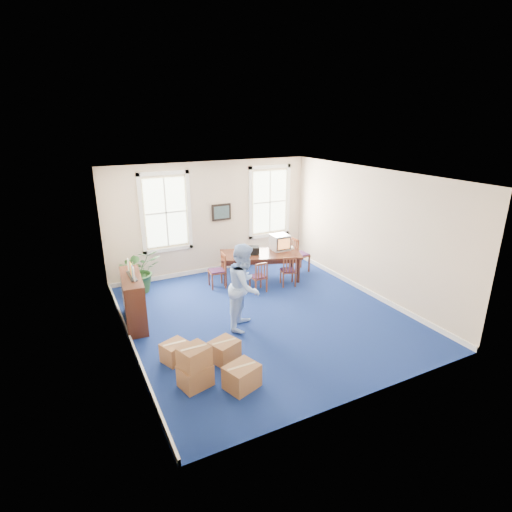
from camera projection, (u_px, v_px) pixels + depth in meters
name	position (u px, v px, depth m)	size (l,w,h in m)	color
floor	(264.00, 315.00, 9.22)	(6.50, 6.50, 0.00)	navy
ceiling	(265.00, 176.00, 8.17)	(6.50, 6.50, 0.00)	white
wall_back	(211.00, 218.00, 11.44)	(6.50, 6.50, 0.00)	beige
wall_front	(366.00, 310.00, 5.96)	(6.50, 6.50, 0.00)	beige
wall_left	(122.00, 272.00, 7.42)	(6.50, 6.50, 0.00)	beige
wall_right	(370.00, 233.00, 9.98)	(6.50, 6.50, 0.00)	beige
baseboard_back	(213.00, 268.00, 11.92)	(6.00, 0.04, 0.12)	white
baseboard_left	(132.00, 344.00, 7.93)	(0.04, 6.50, 0.12)	white
baseboard_right	(364.00, 289.00, 10.47)	(0.04, 6.50, 0.12)	white
window_left	(166.00, 213.00, 10.77)	(1.40, 0.12, 2.20)	white
window_right	(270.00, 202.00, 12.13)	(1.40, 0.12, 2.20)	white
wall_picture	(221.00, 212.00, 11.47)	(0.58, 0.06, 0.48)	black
conference_table	(260.00, 266.00, 11.22)	(2.21, 1.01, 0.75)	#431F13
crt_tv	(280.00, 242.00, 11.35)	(0.48, 0.52, 0.44)	#B7B7BC
game_console	(290.00, 247.00, 11.49)	(0.18, 0.23, 0.06)	white
equipment_bag	(251.00, 250.00, 11.00)	(0.43, 0.28, 0.21)	black
chair_near_left	(258.00, 276.00, 10.38)	(0.38, 0.38, 0.84)	brown
chair_near_right	(288.00, 270.00, 10.76)	(0.39, 0.39, 0.86)	brown
chair_end_left	(217.00, 271.00, 10.63)	(0.41, 0.41, 0.92)	brown
chair_end_right	(300.00, 254.00, 11.73)	(0.47, 0.47, 1.05)	brown
man	(245.00, 286.00, 8.46)	(0.92, 0.71, 1.87)	#9BC2FF
credenza	(133.00, 300.00, 8.70)	(0.41, 1.44, 1.13)	#431F13
brochure_rack	(131.00, 268.00, 8.47)	(0.13, 0.73, 0.32)	#99999E
potted_plant	(140.00, 270.00, 10.32)	(1.06, 0.92, 1.18)	#21481D
cardboard_boxes	(204.00, 360.00, 6.85)	(1.37, 1.37, 0.78)	#99663D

